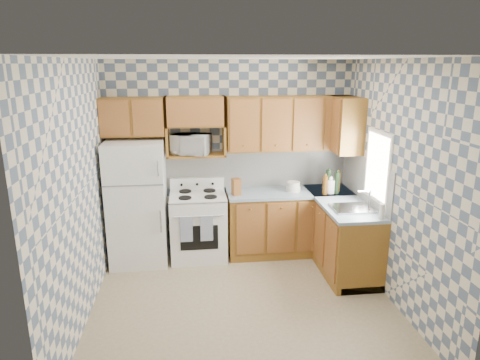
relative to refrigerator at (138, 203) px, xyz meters
name	(u,v)px	position (x,y,z in m)	size (l,w,h in m)	color
floor	(243,302)	(1.27, -1.25, -0.84)	(3.40, 3.40, 0.00)	#827155
back_wall	(229,158)	(1.27, 0.35, 0.51)	(3.40, 0.02, 2.70)	slate
right_wall	(395,184)	(2.97, -1.25, 0.51)	(0.02, 3.20, 2.70)	slate
backsplash_back	(257,167)	(1.68, 0.34, 0.36)	(2.60, 0.01, 0.56)	silver
backsplash_right	(365,179)	(2.96, -0.45, 0.36)	(0.01, 1.60, 0.56)	silver
refrigerator	(138,203)	(0.00, 0.00, 0.00)	(0.75, 0.70, 1.68)	white
stove_body	(199,227)	(0.80, 0.03, -0.39)	(0.76, 0.65, 0.90)	white
cooktop	(198,195)	(0.80, 0.03, 0.07)	(0.76, 0.65, 0.03)	silver
backguard	(197,183)	(0.80, 0.30, 0.16)	(0.76, 0.08, 0.17)	white
dish_towel_left	(186,229)	(0.64, -0.32, -0.28)	(0.16, 0.03, 0.35)	navy
dish_towel_right	(207,228)	(0.91, -0.32, -0.28)	(0.16, 0.03, 0.35)	navy
base_cabinets_back	(289,223)	(2.10, 0.05, -0.40)	(1.75, 0.60, 0.88)	brown
base_cabinets_right	(340,234)	(2.67, -0.45, -0.40)	(0.60, 1.60, 0.88)	brown
countertop_back	(290,192)	(2.10, 0.05, 0.06)	(1.77, 0.63, 0.04)	slate
countertop_right	(341,202)	(2.67, -0.45, 0.06)	(0.63, 1.60, 0.04)	slate
upper_cabinets_back	(290,123)	(2.10, 0.19, 1.01)	(1.75, 0.33, 0.74)	brown
upper_cabinets_fridge	(133,117)	(-0.02, 0.19, 1.13)	(0.82, 0.33, 0.50)	brown
upper_cabinets_right	(344,124)	(2.81, 0.00, 1.01)	(0.33, 0.70, 0.74)	brown
microwave_shelf	(196,155)	(0.80, 0.19, 0.60)	(0.80, 0.33, 0.03)	brown
microwave	(191,144)	(0.74, 0.19, 0.75)	(0.50, 0.34, 0.27)	white
sink	(352,208)	(2.67, -0.80, 0.09)	(0.48, 0.40, 0.03)	#B7B7BC
window	(378,166)	(2.96, -0.80, 0.61)	(0.02, 0.66, 0.86)	white
bottle_0	(328,181)	(2.60, -0.10, 0.24)	(0.07, 0.07, 0.32)	black
bottle_1	(337,183)	(2.70, -0.16, 0.23)	(0.07, 0.07, 0.30)	black
bottle_2	(338,182)	(2.75, -0.06, 0.22)	(0.07, 0.07, 0.28)	#52310D
bottle_3	(325,185)	(2.53, -0.18, 0.21)	(0.07, 0.07, 0.26)	#52310D
knife_block	(236,187)	(1.32, -0.06, 0.20)	(0.11, 0.11, 0.23)	brown
electric_kettle	(330,186)	(2.63, -0.11, 0.17)	(0.15, 0.15, 0.18)	white
food_containers	(293,186)	(2.14, 0.03, 0.15)	(0.20, 0.20, 0.13)	beige
soap_bottle	(382,211)	(2.89, -1.15, 0.17)	(0.06, 0.06, 0.17)	beige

